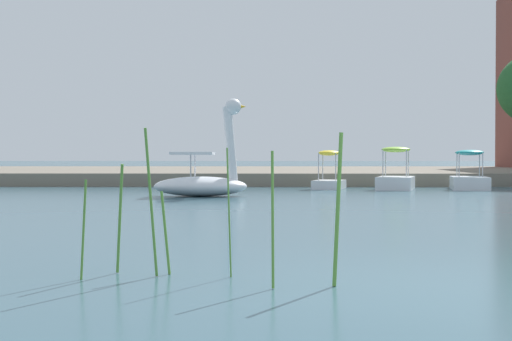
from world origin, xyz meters
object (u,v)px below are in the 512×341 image
(swan_boat, at_px, (203,178))
(pedal_boat_lime, at_px, (396,178))
(pedal_boat_teal, at_px, (469,178))
(pedal_boat_yellow, at_px, (329,177))

(swan_boat, bearing_deg, pedal_boat_lime, 36.11)
(pedal_boat_lime, relative_size, pedal_boat_teal, 1.03)
(pedal_boat_yellow, xyz_separation_m, pedal_boat_lime, (2.39, -0.38, -0.01))
(pedal_boat_yellow, distance_m, pedal_boat_lime, 2.42)
(pedal_boat_lime, xyz_separation_m, pedal_boat_teal, (2.67, 0.02, 0.00))
(swan_boat, relative_size, pedal_boat_lime, 1.11)
(swan_boat, distance_m, pedal_boat_yellow, 6.66)
(swan_boat, height_order, pedal_boat_yellow, swan_boat)
(pedal_boat_yellow, bearing_deg, swan_boat, -128.98)
(pedal_boat_lime, bearing_deg, pedal_boat_teal, 0.38)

